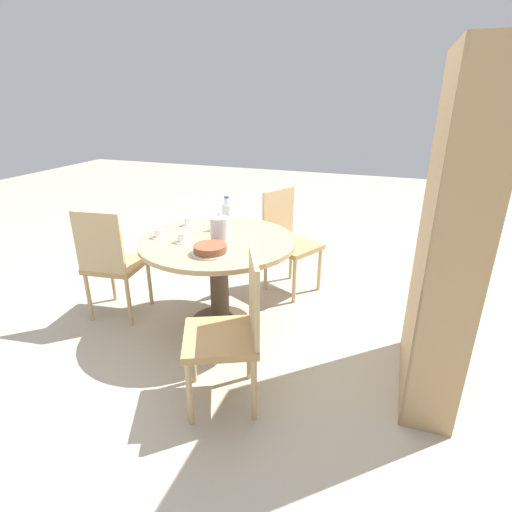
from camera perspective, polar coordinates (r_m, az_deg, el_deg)
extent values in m
plane|color=#B2A893|center=(3.35, -5.05, -9.51)|extent=(14.00, 14.00, 0.00)
cylinder|color=#473828|center=(3.34, -5.06, -9.30)|extent=(0.48, 0.48, 0.03)
cylinder|color=#473828|center=(3.17, -5.27, -3.89)|extent=(0.15, 0.15, 0.67)
cylinder|color=tan|center=(3.03, -5.50, 2.11)|extent=(1.18, 1.18, 0.04)
cylinder|color=tan|center=(3.64, -14.95, -3.70)|extent=(0.03, 0.03, 0.42)
cylinder|color=tan|center=(3.81, -19.79, -3.09)|extent=(0.03, 0.03, 0.42)
cylinder|color=tan|center=(3.36, -17.68, -6.27)|extent=(0.03, 0.03, 0.42)
cylinder|color=tan|center=(3.55, -22.77, -5.46)|extent=(0.03, 0.03, 0.42)
cube|color=tan|center=(3.49, -19.27, -1.17)|extent=(0.47, 0.47, 0.04)
cube|color=tan|center=(3.25, -21.59, 1.75)|extent=(0.07, 0.40, 0.48)
cylinder|color=tan|center=(2.65, -9.02, -13.71)|extent=(0.03, 0.03, 0.42)
cylinder|color=tan|center=(2.37, -9.49, -18.80)|extent=(0.03, 0.03, 0.42)
cylinder|color=tan|center=(2.65, -1.01, -13.44)|extent=(0.03, 0.03, 0.42)
cylinder|color=tan|center=(2.37, -0.29, -18.50)|extent=(0.03, 0.03, 0.42)
cube|color=tan|center=(2.36, -5.14, -11.58)|extent=(0.56, 0.56, 0.04)
cube|color=tan|center=(2.24, -0.29, -5.76)|extent=(0.37, 0.19, 0.48)
cylinder|color=tan|center=(3.56, 5.50, -3.60)|extent=(0.03, 0.03, 0.42)
cylinder|color=tan|center=(3.82, 9.05, -1.95)|extent=(0.03, 0.03, 0.42)
cylinder|color=tan|center=(3.78, 1.38, -1.91)|extent=(0.03, 0.03, 0.42)
cylinder|color=tan|center=(4.03, 5.00, -0.45)|extent=(0.03, 0.03, 0.42)
cube|color=tan|center=(3.70, 5.36, 1.35)|extent=(0.56, 0.56, 0.04)
cube|color=tan|center=(3.74, 3.22, 5.88)|extent=(0.37, 0.20, 0.48)
cube|color=tan|center=(2.10, 26.82, -1.61)|extent=(0.04, 0.28, 1.98)
cube|color=tan|center=(2.89, 25.24, 4.72)|extent=(0.04, 0.28, 1.98)
cube|color=tan|center=(2.48, 22.92, 2.45)|extent=(0.87, 0.02, 1.98)
cube|color=tan|center=(2.94, 22.66, -16.04)|extent=(0.80, 0.27, 0.04)
cube|color=tan|center=(2.68, 24.15, -7.91)|extent=(0.80, 0.27, 0.04)
cube|color=tan|center=(2.49, 25.91, 2.06)|extent=(0.80, 0.27, 0.04)
cube|color=tan|center=(2.38, 27.92, 13.28)|extent=(0.80, 0.27, 0.04)
cube|color=tan|center=(2.38, 30.15, 24.58)|extent=(0.80, 0.27, 0.04)
cube|color=orange|center=(2.62, 23.13, -16.08)|extent=(0.29, 0.21, 0.34)
cube|color=orange|center=(3.02, 22.89, -9.65)|extent=(0.29, 0.21, 0.42)
cube|color=beige|center=(2.40, 24.83, -6.14)|extent=(0.37, 0.21, 0.37)
cube|color=#703384|center=(2.80, 24.19, -2.65)|extent=(0.37, 0.21, 0.31)
cube|color=beige|center=(2.21, 26.81, 4.43)|extent=(0.32, 0.21, 0.32)
cube|color=beige|center=(2.67, 25.85, 7.47)|extent=(0.32, 0.21, 0.33)
cube|color=#234793|center=(2.12, 29.46, 18.41)|extent=(0.30, 0.21, 0.41)
cube|color=#B72D28|center=(2.61, 27.87, 18.86)|extent=(0.30, 0.21, 0.41)
cylinder|color=silver|center=(2.92, -5.22, 3.71)|extent=(0.14, 0.14, 0.19)
cone|color=silver|center=(2.89, -5.29, 5.69)|extent=(0.12, 0.12, 0.02)
sphere|color=silver|center=(2.88, -5.30, 6.08)|extent=(0.02, 0.02, 0.02)
cylinder|color=silver|center=(3.22, -4.18, 5.58)|extent=(0.07, 0.07, 0.20)
cylinder|color=silver|center=(3.19, -4.24, 7.80)|extent=(0.03, 0.03, 0.06)
cylinder|color=#2D5184|center=(3.18, -4.26, 8.40)|extent=(0.04, 0.04, 0.01)
cylinder|color=silver|center=(2.75, -6.54, 0.45)|extent=(0.26, 0.26, 0.01)
cylinder|color=brown|center=(2.74, -6.57, 1.07)|extent=(0.23, 0.23, 0.05)
cylinder|color=silver|center=(3.00, -10.47, 2.03)|extent=(0.12, 0.12, 0.01)
cylinder|color=white|center=(2.98, -10.51, 2.67)|extent=(0.07, 0.07, 0.06)
cylinder|color=silver|center=(3.38, -9.62, 4.40)|extent=(0.12, 0.12, 0.01)
cylinder|color=white|center=(3.37, -9.65, 4.96)|extent=(0.07, 0.07, 0.06)
cylinder|color=silver|center=(3.13, -13.69, 2.64)|extent=(0.12, 0.12, 0.01)
cylinder|color=white|center=(3.12, -13.75, 3.25)|extent=(0.07, 0.07, 0.06)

